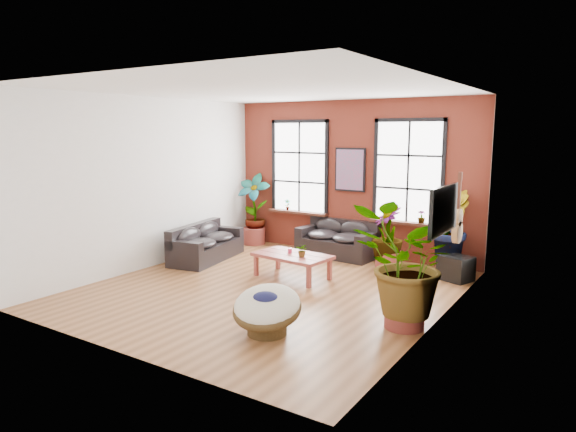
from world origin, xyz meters
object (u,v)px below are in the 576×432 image
(sofa_left, at_px, (205,244))
(papasan_chair, at_px, (267,308))
(coffee_table, at_px, (292,257))
(sofa_back, at_px, (338,240))

(sofa_left, height_order, papasan_chair, sofa_left)
(coffee_table, distance_m, papasan_chair, 2.83)
(coffee_table, bearing_deg, papasan_chair, -58.74)
(sofa_left, xyz_separation_m, papasan_chair, (3.61, -2.74, 0.02))
(sofa_back, distance_m, coffee_table, 2.08)
(sofa_back, xyz_separation_m, papasan_chair, (1.28, -4.64, 0.00))
(coffee_table, relative_size, papasan_chair, 1.27)
(sofa_back, bearing_deg, sofa_left, -136.86)
(papasan_chair, bearing_deg, coffee_table, 98.87)
(coffee_table, bearing_deg, sofa_back, 98.36)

